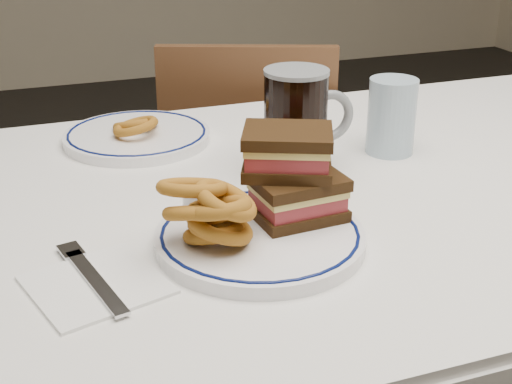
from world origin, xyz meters
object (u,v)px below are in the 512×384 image
object	(u,v)px
chair_far	(249,192)
main_plate	(260,237)
reuben_sandwich	(292,174)
far_plate	(137,136)
beer_mug	(298,121)

from	to	relation	value
chair_far	main_plate	size ratio (longest dim) A/B	3.23
reuben_sandwich	far_plate	xyz separation A→B (m)	(-0.12, 0.39, -0.06)
chair_far	far_plate	distance (m)	0.57
reuben_sandwich	far_plate	bearing A→B (deg)	107.57
main_plate	far_plate	distance (m)	0.43
far_plate	reuben_sandwich	bearing A→B (deg)	-72.43
beer_mug	far_plate	size ratio (longest dim) A/B	0.64
chair_far	reuben_sandwich	world-z (taller)	reuben_sandwich
main_plate	reuben_sandwich	bearing A→B (deg)	29.94
reuben_sandwich	far_plate	distance (m)	0.42
reuben_sandwich	beer_mug	size ratio (longest dim) A/B	0.85
reuben_sandwich	beer_mug	xyz separation A→B (m)	(0.08, 0.17, 0.01)
chair_far	far_plate	size ratio (longest dim) A/B	3.37
reuben_sandwich	beer_mug	bearing A→B (deg)	65.16
beer_mug	far_plate	distance (m)	0.31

